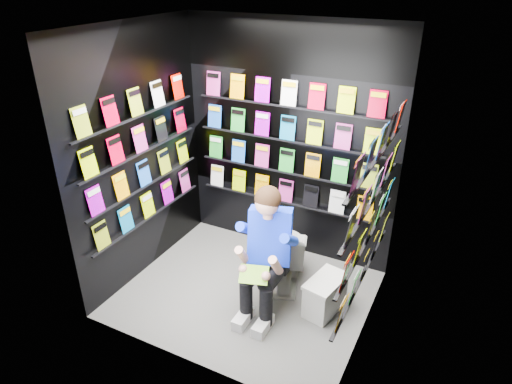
% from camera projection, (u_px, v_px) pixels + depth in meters
% --- Properties ---
extents(floor, '(2.40, 2.40, 0.00)m').
position_uv_depth(floor, '(246.00, 293.00, 4.69)').
color(floor, '#585856').
rests_on(floor, ground).
extents(ceiling, '(2.40, 2.40, 0.00)m').
position_uv_depth(ceiling, '(243.00, 27.00, 3.52)').
color(ceiling, white).
rests_on(ceiling, floor).
extents(wall_back, '(2.40, 0.04, 2.60)m').
position_uv_depth(wall_back, '(288.00, 144.00, 4.90)').
color(wall_back, black).
rests_on(wall_back, floor).
extents(wall_front, '(2.40, 0.04, 2.60)m').
position_uv_depth(wall_front, '(179.00, 231.00, 3.31)').
color(wall_front, black).
rests_on(wall_front, floor).
extents(wall_left, '(0.04, 2.00, 2.60)m').
position_uv_depth(wall_left, '(140.00, 156.00, 4.59)').
color(wall_left, black).
rests_on(wall_left, floor).
extents(wall_right, '(0.04, 2.00, 2.60)m').
position_uv_depth(wall_right, '(377.00, 208.00, 3.62)').
color(wall_right, black).
rests_on(wall_right, floor).
extents(comics_back, '(2.10, 0.06, 1.37)m').
position_uv_depth(comics_back, '(287.00, 144.00, 4.87)').
color(comics_back, '#E81000').
rests_on(comics_back, wall_back).
extents(comics_left, '(0.06, 1.70, 1.37)m').
position_uv_depth(comics_left, '(142.00, 156.00, 4.58)').
color(comics_left, '#E81000').
rests_on(comics_left, wall_left).
extents(comics_right, '(0.06, 1.70, 1.37)m').
position_uv_depth(comics_right, '(374.00, 207.00, 3.63)').
color(comics_right, '#E81000').
rests_on(comics_right, wall_right).
extents(toilet, '(0.63, 0.84, 0.73)m').
position_uv_depth(toilet, '(286.00, 253.00, 4.70)').
color(toilet, white).
rests_on(toilet, floor).
extents(longbox, '(0.33, 0.48, 0.33)m').
position_uv_depth(longbox, '(325.00, 297.00, 4.39)').
color(longbox, silver).
rests_on(longbox, floor).
extents(longbox_lid, '(0.35, 0.51, 0.03)m').
position_uv_depth(longbox_lid, '(326.00, 281.00, 4.31)').
color(longbox_lid, silver).
rests_on(longbox_lid, longbox).
extents(reader, '(0.75, 0.91, 1.44)m').
position_uv_depth(reader, '(271.00, 236.00, 4.21)').
color(reader, '#122CD4').
rests_on(reader, toilet).
extents(held_comic, '(0.29, 0.22, 0.11)m').
position_uv_depth(held_comic, '(254.00, 275.00, 4.02)').
color(held_comic, green).
rests_on(held_comic, reader).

